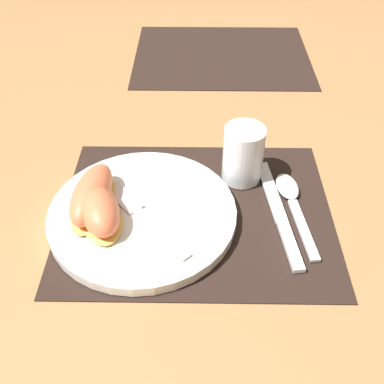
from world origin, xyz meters
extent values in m
plane|color=#A37547|center=(0.00, 0.00, 0.00)|extent=(3.00, 3.00, 0.00)
cube|color=black|center=(0.00, 0.00, 0.00)|extent=(0.40, 0.32, 0.00)
cube|color=black|center=(0.06, 0.51, 0.00)|extent=(0.40, 0.32, 0.00)
cylinder|color=white|center=(-0.08, -0.02, 0.01)|extent=(0.27, 0.27, 0.02)
cylinder|color=silver|center=(0.07, 0.08, 0.05)|extent=(0.06, 0.06, 0.09)
cylinder|color=orange|center=(0.07, 0.08, 0.02)|extent=(0.05, 0.05, 0.03)
cube|color=silver|center=(0.13, -0.07, 0.01)|extent=(0.03, 0.09, 0.01)
cube|color=silver|center=(0.12, 0.04, 0.01)|extent=(0.04, 0.14, 0.01)
cube|color=silver|center=(0.15, -0.04, 0.01)|extent=(0.03, 0.12, 0.01)
ellipsoid|color=silver|center=(0.14, 0.05, 0.01)|extent=(0.04, 0.06, 0.01)
cube|color=silver|center=(-0.05, -0.06, 0.02)|extent=(0.09, 0.10, 0.00)
cube|color=silver|center=(-0.11, 0.01, 0.02)|extent=(0.07, 0.07, 0.00)
ellipsoid|color=#F7C656|center=(-0.15, -0.01, 0.02)|extent=(0.07, 0.13, 0.01)
ellipsoid|color=#F2754C|center=(-0.15, -0.01, 0.04)|extent=(0.07, 0.13, 0.05)
ellipsoid|color=#F7C656|center=(-0.14, -0.03, 0.02)|extent=(0.09, 0.13, 0.01)
ellipsoid|color=#F2754C|center=(-0.14, -0.03, 0.04)|extent=(0.09, 0.12, 0.04)
ellipsoid|color=#F7C656|center=(-0.13, -0.04, 0.02)|extent=(0.09, 0.11, 0.01)
ellipsoid|color=#F2754C|center=(-0.13, -0.04, 0.04)|extent=(0.08, 0.11, 0.05)
camera|label=1|loc=(0.00, -0.47, 0.48)|focal=42.00mm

